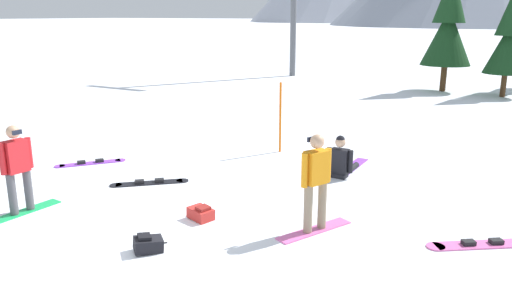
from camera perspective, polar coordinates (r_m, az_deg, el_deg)
name	(u,v)px	position (r m, az deg, el deg)	size (l,w,h in m)	color
ground_plane	(123,243)	(8.60, -14.99, -10.83)	(800.00, 800.00, 0.00)	white
snowboarder_foreground	(17,168)	(10.17, -25.62, -2.45)	(0.39, 1.48, 1.69)	#19B259
snowboarder_midground	(316,181)	(8.46, 6.87, -4.23)	(0.89, 1.48, 1.72)	pink
snowboarder_background	(342,161)	(11.69, 9.84, -1.93)	(0.63, 1.84, 0.98)	black
loose_snowboard_far_spare	(150,183)	(11.29, -12.08, -4.33)	(1.46, 1.35, 0.09)	black
loose_snowboard_near_right	(91,163)	(13.15, -18.39, -2.05)	(1.28, 1.49, 0.09)	#993FD8
loose_snowboard_near_left	(482,244)	(9.00, 24.44, -10.38)	(1.70, 1.31, 0.09)	pink
backpack_red	(201,213)	(9.20, -6.32, -7.85)	(0.55, 0.43, 0.27)	red
backpack_black	(148,244)	(8.17, -12.26, -11.07)	(0.54, 0.55, 0.29)	black
trail_marker_pole	(280,118)	(13.37, 2.79, 3.04)	(0.06, 0.06, 1.90)	orange
pine_tree_short	(448,26)	(25.85, 21.13, 12.50)	(2.33, 2.33, 5.69)	#472D19
pine_tree_twin	(509,38)	(25.09, 26.98, 10.73)	(1.95, 1.95, 4.78)	#472D19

